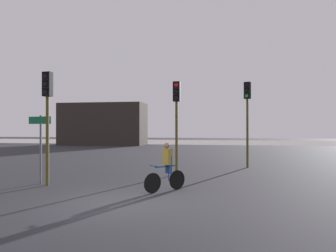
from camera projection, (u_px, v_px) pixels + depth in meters
name	position (u px, v px, depth m)	size (l,w,h in m)	color
ground_plane	(118.00, 204.00, 9.16)	(120.00, 120.00, 0.00)	#28282D
water_strip	(207.00, 142.00, 48.48)	(80.00, 16.00, 0.01)	#9E937F
distant_building	(103.00, 124.00, 40.89)	(10.53, 4.00, 5.18)	#2D2823
traffic_light_far_right	(247.00, 108.00, 17.46)	(0.39, 0.41, 4.57)	#4C4719
traffic_light_center	(177.00, 110.00, 14.83)	(0.33, 0.34, 4.22)	#4C4719
traffic_light_near_left	(47.00, 106.00, 12.04)	(0.34, 0.35, 4.18)	#4C4719
direction_sign_post	(40.00, 139.00, 12.39)	(1.07, 0.30, 2.60)	slate
cyclist	(167.00, 167.00, 10.97)	(1.14, 1.33, 1.62)	black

